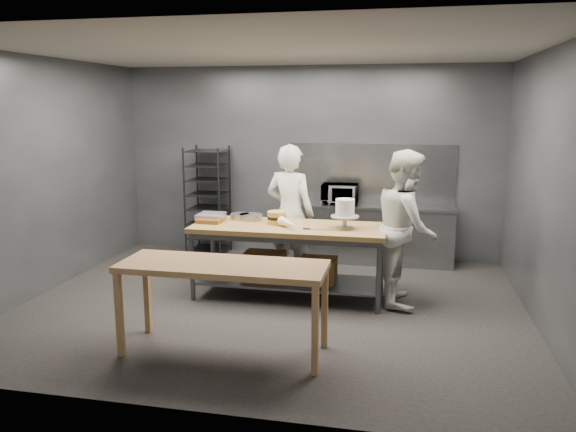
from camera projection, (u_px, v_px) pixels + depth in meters
The scene contains 16 objects.
ground at pixel (272, 304), 6.85m from camera, with size 6.00×6.00×0.00m, color black.
back_wall at pixel (308, 162), 8.96m from camera, with size 6.00×0.04×3.00m, color #4C4F54.
work_table at pixel (288, 253), 7.04m from camera, with size 2.40×0.90×0.92m.
near_counter at pixel (223, 272), 5.39m from camera, with size 2.00×0.70×0.90m.
back_counter at pixel (368, 233), 8.66m from camera, with size 2.60×0.60×0.90m.
splashback_panel at pixel (371, 173), 8.77m from camera, with size 2.60×0.02×0.90m, color slate.
speed_rack at pixel (208, 202), 9.01m from camera, with size 0.61×0.66×1.75m.
chef_behind at pixel (290, 214), 7.61m from camera, with size 0.69×0.45×1.89m, color white.
chef_right at pixel (406, 227), 6.78m from camera, with size 0.91×0.71×1.88m, color silver.
microwave at pixel (340, 194), 8.63m from camera, with size 0.54×0.37×0.30m, color black.
frosted_cake_stand at pixel (345, 210), 6.76m from camera, with size 0.34×0.34×0.36m.
layer_cake at pixel (277, 218), 7.06m from camera, with size 0.24×0.24×0.16m.
cake_pans at pixel (246, 217), 7.33m from camera, with size 0.43×0.30×0.07m.
piping_bag at pixel (289, 224), 6.79m from camera, with size 0.12×0.12×0.38m, color white.
offset_spatula at pixel (314, 229), 6.74m from camera, with size 0.36×0.02×0.02m.
pastry_clamshells at pixel (211, 218), 7.18m from camera, with size 0.32×0.34×0.11m.
Camera 1 is at (1.52, -6.33, 2.39)m, focal length 35.00 mm.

